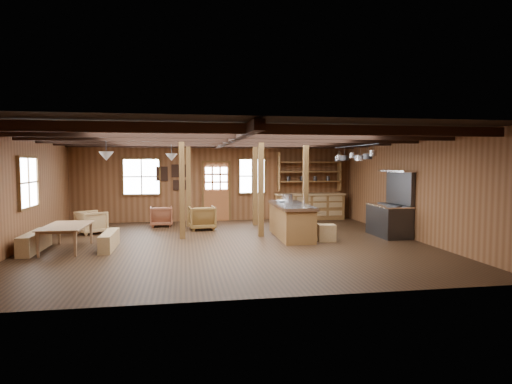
# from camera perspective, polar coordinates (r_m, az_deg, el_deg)

# --- Properties ---
(room) EXTENTS (10.04, 9.04, 2.84)m
(room) POSITION_cam_1_polar(r_m,az_deg,el_deg) (10.95, -3.56, 0.30)
(room) COLOR black
(room) RESTS_ON ground
(ceiling_joists) EXTENTS (9.80, 8.82, 0.18)m
(ceiling_joists) POSITION_cam_1_polar(r_m,az_deg,el_deg) (11.11, -3.68, 6.96)
(ceiling_joists) COLOR black
(ceiling_joists) RESTS_ON ceiling
(timber_posts) EXTENTS (3.95, 2.35, 2.80)m
(timber_posts) POSITION_cam_1_polar(r_m,az_deg,el_deg) (13.07, -2.26, 0.91)
(timber_posts) COLOR #4A2F15
(timber_posts) RESTS_ON floor
(back_door) EXTENTS (1.02, 0.08, 2.15)m
(back_door) POSITION_cam_1_polar(r_m,az_deg,el_deg) (15.40, -5.30, -0.58)
(back_door) COLOR brown
(back_door) RESTS_ON floor
(window_back_left) EXTENTS (1.32, 0.06, 1.32)m
(window_back_left) POSITION_cam_1_polar(r_m,az_deg,el_deg) (15.40, -15.02, 1.99)
(window_back_left) COLOR white
(window_back_left) RESTS_ON wall_back
(window_back_right) EXTENTS (1.02, 0.06, 1.32)m
(window_back_right) POSITION_cam_1_polar(r_m,az_deg,el_deg) (15.53, -0.53, 2.14)
(window_back_right) COLOR white
(window_back_right) RESTS_ON wall_back
(window_left) EXTENTS (0.14, 1.24, 1.32)m
(window_left) POSITION_cam_1_polar(r_m,az_deg,el_deg) (11.99, -28.13, 1.12)
(window_left) COLOR white
(window_left) RESTS_ON wall_back
(notice_boards) EXTENTS (1.08, 0.03, 0.90)m
(notice_boards) POSITION_cam_1_polar(r_m,az_deg,el_deg) (15.33, -10.92, 2.19)
(notice_boards) COLOR beige
(notice_boards) RESTS_ON wall_back
(back_counter) EXTENTS (2.55, 0.60, 2.45)m
(back_counter) POSITION_cam_1_polar(r_m,az_deg,el_deg) (15.81, 7.16, -1.49)
(back_counter) COLOR brown
(back_counter) RESTS_ON floor
(pendant_lamps) EXTENTS (1.86, 2.36, 0.66)m
(pendant_lamps) POSITION_cam_1_polar(r_m,az_deg,el_deg) (11.91, -14.96, 4.57)
(pendant_lamps) COLOR #323235
(pendant_lamps) RESTS_ON ceiling
(pot_rack) EXTENTS (0.37, 3.00, 0.43)m
(pot_rack) POSITION_cam_1_polar(r_m,az_deg,el_deg) (12.13, 12.74, 4.66)
(pot_rack) COLOR #323235
(pot_rack) RESTS_ON ceiling
(kitchen_island) EXTENTS (0.94, 2.52, 1.20)m
(kitchen_island) POSITION_cam_1_polar(r_m,az_deg,el_deg) (12.04, 4.70, -3.78)
(kitchen_island) COLOR brown
(kitchen_island) RESTS_ON floor
(step_stool) EXTENTS (0.54, 0.41, 0.45)m
(step_stool) POSITION_cam_1_polar(r_m,az_deg,el_deg) (11.57, 9.38, -5.40)
(step_stool) COLOR olive
(step_stool) RESTS_ON floor
(commercial_range) EXTENTS (0.79, 1.52, 1.88)m
(commercial_range) POSITION_cam_1_polar(r_m,az_deg,el_deg) (12.77, 17.50, -2.89)
(commercial_range) COLOR #323235
(commercial_range) RESTS_ON floor
(dining_table) EXTENTS (0.98, 1.73, 0.60)m
(dining_table) POSITION_cam_1_polar(r_m,az_deg,el_deg) (11.22, -23.77, -5.59)
(dining_table) COLOR brown
(dining_table) RESTS_ON floor
(bench_wall) EXTENTS (0.31, 1.64, 0.45)m
(bench_wall) POSITION_cam_1_polar(r_m,az_deg,el_deg) (11.44, -27.43, -5.91)
(bench_wall) COLOR olive
(bench_wall) RESTS_ON floor
(bench_aisle) EXTENTS (0.28, 1.48, 0.41)m
(bench_aisle) POSITION_cam_1_polar(r_m,az_deg,el_deg) (11.05, -18.98, -6.13)
(bench_aisle) COLOR olive
(bench_aisle) RESTS_ON floor
(armchair_a) EXTENTS (0.74, 0.76, 0.66)m
(armchair_a) POSITION_cam_1_polar(r_m,az_deg,el_deg) (14.39, -12.53, -3.18)
(armchair_a) COLOR brown
(armchair_a) RESTS_ON floor
(armchair_b) EXTENTS (0.85, 0.87, 0.73)m
(armchair_b) POSITION_cam_1_polar(r_m,az_deg,el_deg) (13.47, -7.21, -3.44)
(armchair_b) COLOR brown
(armchair_b) RESTS_ON floor
(armchair_c) EXTENTS (1.03, 1.02, 0.68)m
(armchair_c) POSITION_cam_1_polar(r_m,az_deg,el_deg) (13.50, -21.09, -3.78)
(armchair_c) COLOR #9C7747
(armchair_c) RESTS_ON floor
(counter_pot) EXTENTS (0.33, 0.33, 0.20)m
(counter_pot) POSITION_cam_1_polar(r_m,az_deg,el_deg) (12.98, 4.24, -0.72)
(counter_pot) COLOR silver
(counter_pot) RESTS_ON kitchen_island
(bowl) EXTENTS (0.32, 0.32, 0.06)m
(bowl) POSITION_cam_1_polar(r_m,az_deg,el_deg) (12.44, 3.40, -1.23)
(bowl) COLOR silver
(bowl) RESTS_ON kitchen_island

